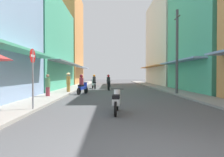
# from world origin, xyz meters

# --- Properties ---
(ground_plane) EXTENTS (92.17, 92.17, 0.00)m
(ground_plane) POSITION_xyz_m (0.00, 16.95, 0.00)
(ground_plane) COLOR #4C4C4F
(sidewalk_left) EXTENTS (1.93, 49.90, 0.12)m
(sidewalk_left) POSITION_xyz_m (-5.00, 16.95, 0.06)
(sidewalk_left) COLOR #9E9991
(sidewalk_left) RESTS_ON ground
(sidewalk_right) EXTENTS (1.93, 49.90, 0.12)m
(sidewalk_right) POSITION_xyz_m (5.00, 16.95, 0.06)
(sidewalk_right) COLOR gray
(sidewalk_right) RESTS_ON ground
(building_left_mid) EXTENTS (7.05, 12.98, 9.51)m
(building_left_mid) POSITION_xyz_m (-8.96, 18.85, 4.75)
(building_left_mid) COLOR #4CB28C
(building_left_mid) RESTS_ON ground
(building_left_far) EXTENTS (7.05, 10.13, 15.27)m
(building_left_far) POSITION_xyz_m (-8.96, 31.39, 7.63)
(building_left_far) COLOR #D88C4C
(building_left_far) RESTS_ON ground
(building_right_mid) EXTENTS (7.05, 10.32, 15.30)m
(building_right_mid) POSITION_xyz_m (8.96, 15.13, 7.64)
(building_right_mid) COLOR #4CB28C
(building_right_mid) RESTS_ON ground
(building_right_far) EXTENTS (7.05, 13.64, 13.28)m
(building_right_far) POSITION_xyz_m (8.96, 27.79, 6.63)
(building_right_far) COLOR silver
(building_right_far) RESTS_ON ground
(motorbike_blue) EXTENTS (0.78, 1.73, 1.58)m
(motorbike_blue) POSITION_xyz_m (-3.10, 12.71, 0.70)
(motorbike_blue) COLOR black
(motorbike_blue) RESTS_ON ground
(motorbike_silver) EXTENTS (0.68, 1.77, 1.58)m
(motorbike_silver) POSITION_xyz_m (-2.65, 19.06, 0.70)
(motorbike_silver) COLOR black
(motorbike_silver) RESTS_ON ground
(motorbike_black) EXTENTS (0.55, 1.81, 1.58)m
(motorbike_black) POSITION_xyz_m (-1.01, 16.81, 0.70)
(motorbike_black) COLOR black
(motorbike_black) RESTS_ON ground
(motorbike_white) EXTENTS (0.55, 1.81, 0.96)m
(motorbike_white) POSITION_xyz_m (-0.67, 4.54, 0.50)
(motorbike_white) COLOR black
(motorbike_white) RESTS_ON ground
(pedestrian_far) EXTENTS (0.44, 0.44, 1.76)m
(pedestrian_far) POSITION_xyz_m (-4.39, 13.52, 0.99)
(pedestrian_far) COLOR #BF8C3F
(pedestrian_far) RESTS_ON ground
(pedestrian_foreground) EXTENTS (0.34, 0.34, 1.59)m
(pedestrian_foreground) POSITION_xyz_m (-5.10, 10.10, 0.79)
(pedestrian_foreground) COLOR #99333F
(pedestrian_foreground) RESTS_ON ground
(utility_pole) EXTENTS (0.20, 1.20, 6.56)m
(utility_pole) POSITION_xyz_m (4.28, 12.00, 3.35)
(utility_pole) COLOR #4C4C4F
(utility_pole) RESTS_ON ground
(street_sign_no_entry) EXTENTS (0.07, 0.60, 2.65)m
(street_sign_no_entry) POSITION_xyz_m (-4.18, 4.95, 1.72)
(street_sign_no_entry) COLOR gray
(street_sign_no_entry) RESTS_ON ground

